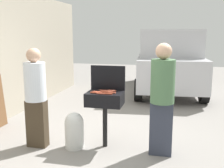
# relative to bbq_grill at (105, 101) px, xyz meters

# --- Properties ---
(ground_plane) EXTENTS (24.00, 24.00, 0.00)m
(ground_plane) POSITION_rel_bbq_grill_xyz_m (0.05, 0.18, -0.81)
(ground_plane) COLOR gray
(house_wall_side) EXTENTS (0.24, 8.00, 2.91)m
(house_wall_side) POSITION_rel_bbq_grill_xyz_m (-2.65, 1.18, 0.65)
(house_wall_side) COLOR #B2A893
(house_wall_side) RESTS_ON ground
(bbq_grill) EXTENTS (0.60, 0.44, 0.95)m
(bbq_grill) POSITION_rel_bbq_grill_xyz_m (0.00, 0.00, 0.00)
(bbq_grill) COLOR black
(bbq_grill) RESTS_ON ground
(grill_lid_open) EXTENTS (0.60, 0.05, 0.42)m
(grill_lid_open) POSITION_rel_bbq_grill_xyz_m (0.00, 0.22, 0.36)
(grill_lid_open) COLOR black
(grill_lid_open) RESTS_ON bbq_grill
(hot_dog_0) EXTENTS (0.13, 0.03, 0.03)m
(hot_dog_0) POSITION_rel_bbq_grill_xyz_m (0.09, -0.15, 0.16)
(hot_dog_0) COLOR #AD4228
(hot_dog_0) RESTS_ON bbq_grill
(hot_dog_1) EXTENTS (0.13, 0.03, 0.03)m
(hot_dog_1) POSITION_rel_bbq_grill_xyz_m (-0.04, 0.06, 0.16)
(hot_dog_1) COLOR #B74C33
(hot_dog_1) RESTS_ON bbq_grill
(hot_dog_2) EXTENTS (0.13, 0.03, 0.03)m
(hot_dog_2) POSITION_rel_bbq_grill_xyz_m (-0.13, -0.05, 0.16)
(hot_dog_2) COLOR #B74C33
(hot_dog_2) RESTS_ON bbq_grill
(hot_dog_3) EXTENTS (0.13, 0.03, 0.03)m
(hot_dog_3) POSITION_rel_bbq_grill_xyz_m (0.10, 0.10, 0.16)
(hot_dog_3) COLOR #C6593D
(hot_dog_3) RESTS_ON bbq_grill
(hot_dog_4) EXTENTS (0.13, 0.03, 0.03)m
(hot_dog_4) POSITION_rel_bbq_grill_xyz_m (-0.03, -0.16, 0.16)
(hot_dog_4) COLOR #B74C33
(hot_dog_4) RESTS_ON bbq_grill
(hot_dog_5) EXTENTS (0.13, 0.04, 0.03)m
(hot_dog_5) POSITION_rel_bbq_grill_xyz_m (0.06, 0.01, 0.16)
(hot_dog_5) COLOR #B74C33
(hot_dog_5) RESTS_ON bbq_grill
(hot_dog_6) EXTENTS (0.13, 0.03, 0.03)m
(hot_dog_6) POSITION_rel_bbq_grill_xyz_m (0.13, -0.06, 0.16)
(hot_dog_6) COLOR #B74C33
(hot_dog_6) RESTS_ON bbq_grill
(hot_dog_7) EXTENTS (0.13, 0.04, 0.03)m
(hot_dog_7) POSITION_rel_bbq_grill_xyz_m (0.09, 0.07, 0.16)
(hot_dog_7) COLOR #C6593D
(hot_dog_7) RESTS_ON bbq_grill
(hot_dog_8) EXTENTS (0.13, 0.04, 0.03)m
(hot_dog_8) POSITION_rel_bbq_grill_xyz_m (0.02, -0.03, 0.16)
(hot_dog_8) COLOR #AD4228
(hot_dog_8) RESTS_ON bbq_grill
(hot_dog_9) EXTENTS (0.13, 0.03, 0.03)m
(hot_dog_9) POSITION_rel_bbq_grill_xyz_m (-0.15, -0.12, 0.16)
(hot_dog_9) COLOR #AD4228
(hot_dog_9) RESTS_ON bbq_grill
(hot_dog_10) EXTENTS (0.13, 0.03, 0.03)m
(hot_dog_10) POSITION_rel_bbq_grill_xyz_m (-0.09, -0.08, 0.16)
(hot_dog_10) COLOR #AD4228
(hot_dog_10) RESTS_ON bbq_grill
(propane_tank) EXTENTS (0.32, 0.32, 0.62)m
(propane_tank) POSITION_rel_bbq_grill_xyz_m (-0.49, -0.18, -0.48)
(propane_tank) COLOR silver
(propane_tank) RESTS_ON ground
(person_left) EXTENTS (0.35, 0.35, 1.69)m
(person_left) POSITION_rel_bbq_grill_xyz_m (-1.13, -0.25, 0.11)
(person_left) COLOR #3F3323
(person_left) RESTS_ON ground
(person_right) EXTENTS (0.37, 0.37, 1.78)m
(person_right) POSITION_rel_bbq_grill_xyz_m (0.94, -0.10, 0.16)
(person_right) COLOR #333847
(person_right) RESTS_ON ground
(parked_minivan) EXTENTS (2.35, 4.55, 2.02)m
(parked_minivan) POSITION_rel_bbq_grill_xyz_m (0.92, 4.83, 0.22)
(parked_minivan) COLOR #B7B7BC
(parked_minivan) RESTS_ON ground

